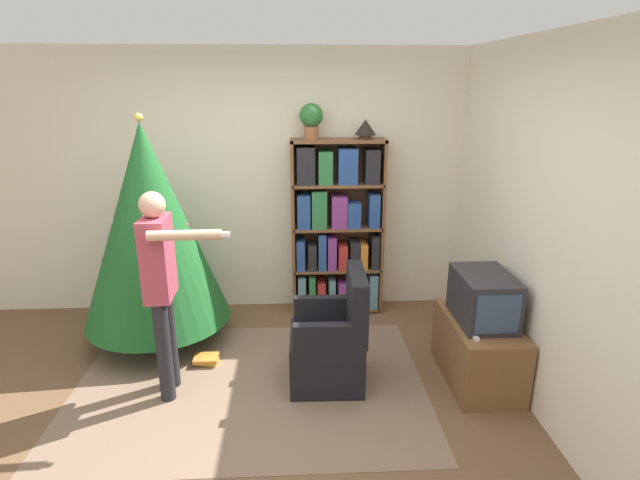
# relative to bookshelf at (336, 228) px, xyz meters

# --- Properties ---
(ground_plane) EXTENTS (14.00, 14.00, 0.00)m
(ground_plane) POSITION_rel_bookshelf_xyz_m (-0.67, -1.78, -0.88)
(ground_plane) COLOR brown
(wall_back) EXTENTS (8.00, 0.10, 2.60)m
(wall_back) POSITION_rel_bookshelf_xyz_m (-0.67, 0.22, 0.42)
(wall_back) COLOR silver
(wall_back) RESTS_ON ground_plane
(wall_right) EXTENTS (0.10, 8.00, 2.60)m
(wall_right) POSITION_rel_bookshelf_xyz_m (1.33, -1.78, 0.42)
(wall_right) COLOR silver
(wall_right) RESTS_ON ground_plane
(area_rug) EXTENTS (2.71, 1.91, 0.01)m
(area_rug) POSITION_rel_bookshelf_xyz_m (-0.78, -1.34, -0.88)
(area_rug) COLOR #7F6651
(area_rug) RESTS_ON ground_plane
(bookshelf) EXTENTS (0.91, 0.28, 1.76)m
(bookshelf) POSITION_rel_bookshelf_xyz_m (0.00, 0.00, 0.00)
(bookshelf) COLOR brown
(bookshelf) RESTS_ON ground_plane
(tv_stand) EXTENTS (0.49, 0.87, 0.51)m
(tv_stand) POSITION_rel_bookshelf_xyz_m (1.02, -1.33, -0.63)
(tv_stand) COLOR brown
(tv_stand) RESTS_ON ground_plane
(television) EXTENTS (0.39, 0.57, 0.38)m
(television) POSITION_rel_bookshelf_xyz_m (1.02, -1.33, -0.18)
(television) COLOR #28282D
(television) RESTS_ON tv_stand
(game_remote) EXTENTS (0.04, 0.12, 0.02)m
(game_remote) POSITION_rel_bookshelf_xyz_m (0.87, -1.59, -0.36)
(game_remote) COLOR white
(game_remote) RESTS_ON tv_stand
(christmas_tree) EXTENTS (1.27, 1.27, 2.04)m
(christmas_tree) POSITION_rel_bookshelf_xyz_m (-1.65, -0.55, 0.21)
(christmas_tree) COLOR #4C3323
(christmas_tree) RESTS_ON ground_plane
(armchair) EXTENTS (0.58, 0.57, 0.92)m
(armchair) POSITION_rel_bookshelf_xyz_m (-0.14, -1.30, -0.56)
(armchair) COLOR black
(armchair) RESTS_ON ground_plane
(standing_person) EXTENTS (0.63, 0.47, 1.56)m
(standing_person) POSITION_rel_bookshelf_xyz_m (-1.37, -1.38, 0.04)
(standing_person) COLOR #232328
(standing_person) RESTS_ON ground_plane
(potted_plant) EXTENTS (0.22, 0.22, 0.33)m
(potted_plant) POSITION_rel_bookshelf_xyz_m (-0.24, 0.01, 1.06)
(potted_plant) COLOR #935B38
(potted_plant) RESTS_ON bookshelf
(table_lamp) EXTENTS (0.20, 0.20, 0.18)m
(table_lamp) POSITION_rel_bookshelf_xyz_m (0.27, 0.01, 0.98)
(table_lamp) COLOR #473828
(table_lamp) RESTS_ON bookshelf
(book_pile_near_tree) EXTENTS (0.21, 0.16, 0.07)m
(book_pile_near_tree) POSITION_rel_bookshelf_xyz_m (-1.17, -1.00, -0.84)
(book_pile_near_tree) COLOR gold
(book_pile_near_tree) RESTS_ON ground_plane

